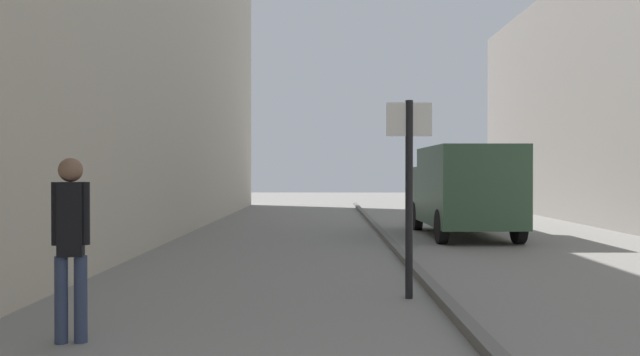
{
  "coord_description": "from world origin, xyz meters",
  "views": [
    {
      "loc": [
        0.09,
        -1.66,
        1.67
      ],
      "look_at": [
        -0.01,
        11.91,
        1.54
      ],
      "focal_mm": 37.84,
      "sensor_mm": 36.0,
      "label": 1
    }
  ],
  "objects": [
    {
      "name": "delivery_van",
      "position": [
        3.64,
        15.66,
        1.23
      ],
      "size": [
        2.09,
        5.23,
        2.29
      ],
      "rotation": [
        0.0,
        0.0,
        0.02
      ],
      "color": "#335138",
      "rests_on": "ground_plane"
    },
    {
      "name": "ground_plane",
      "position": [
        0.0,
        12.0,
        0.0
      ],
      "size": [
        80.0,
        80.0,
        0.0
      ],
      "primitive_type": "plane",
      "color": "gray"
    },
    {
      "name": "street_sign_post",
      "position": [
        1.2,
        7.17,
        1.55
      ],
      "size": [
        0.6,
        0.1,
        2.6
      ],
      "rotation": [
        0.0,
        0.0,
        3.21
      ],
      "color": "black",
      "rests_on": "ground_plane"
    },
    {
      "name": "pedestrian_main_foreground",
      "position": [
        -2.37,
        4.85,
        1.04
      ],
      "size": [
        0.35,
        0.24,
        1.8
      ],
      "rotation": [
        0.0,
        0.0,
        0.2
      ],
      "color": "#2D3851",
      "rests_on": "ground_plane"
    },
    {
      "name": "kerb_strip",
      "position": [
        1.58,
        12.0,
        0.06
      ],
      "size": [
        0.16,
        40.0,
        0.12
      ],
      "primitive_type": "cube",
      "color": "#615F5B",
      "rests_on": "ground_plane"
    }
  ]
}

